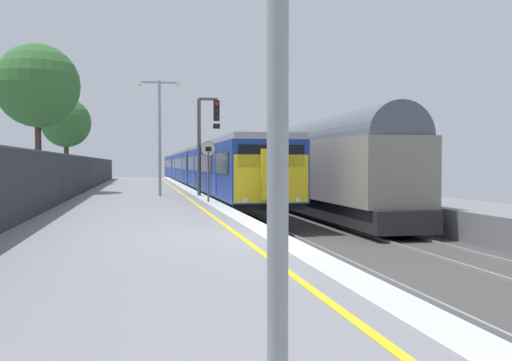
# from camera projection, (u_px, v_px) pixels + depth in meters

# --- Properties ---
(ground) EXTENTS (17.40, 110.00, 1.21)m
(ground) POSITION_uv_depth(u_px,v_px,m) (371.00, 260.00, 12.69)
(ground) COLOR gray
(commuter_train_at_platform) EXTENTS (2.83, 59.14, 3.81)m
(commuter_train_at_platform) POSITION_uv_depth(u_px,v_px,m) (195.00, 167.00, 48.61)
(commuter_train_at_platform) COLOR navy
(commuter_train_at_platform) RESTS_ON ground
(freight_train_adjacent_track) EXTENTS (2.60, 29.49, 4.61)m
(freight_train_adjacent_track) POSITION_uv_depth(u_px,v_px,m) (292.00, 164.00, 32.60)
(freight_train_adjacent_track) COLOR #232326
(freight_train_adjacent_track) RESTS_ON ground
(signal_gantry) EXTENTS (1.10, 0.24, 4.73)m
(signal_gantry) POSITION_uv_depth(u_px,v_px,m) (205.00, 134.00, 27.38)
(signal_gantry) COLOR #47474C
(signal_gantry) RESTS_ON ground
(speed_limit_sign) EXTENTS (0.59, 0.08, 2.43)m
(speed_limit_sign) POSITION_uv_depth(u_px,v_px,m) (208.00, 163.00, 22.73)
(speed_limit_sign) COLOR #59595B
(speed_limit_sign) RESTS_ON ground
(platform_lamp_mid) EXTENTS (2.00, 0.20, 5.51)m
(platform_lamp_mid) POSITION_uv_depth(u_px,v_px,m) (160.00, 128.00, 26.98)
(platform_lamp_mid) COLOR #93999E
(platform_lamp_mid) RESTS_ON ground
(background_tree_left) EXTENTS (4.40, 4.40, 7.88)m
(background_tree_left) POSITION_uv_depth(u_px,v_px,m) (38.00, 89.00, 29.84)
(background_tree_left) COLOR #473323
(background_tree_left) RESTS_ON ground
(background_tree_centre) EXTENTS (3.75, 3.75, 6.56)m
(background_tree_centre) POSITION_uv_depth(u_px,v_px,m) (65.00, 124.00, 43.13)
(background_tree_centre) COLOR #473323
(background_tree_centre) RESTS_ON ground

